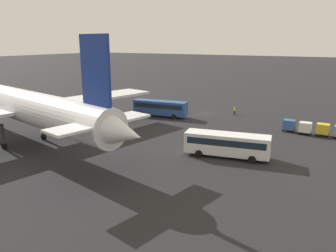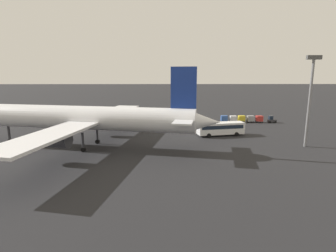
{
  "view_description": "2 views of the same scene",
  "coord_description": "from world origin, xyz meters",
  "px_view_note": "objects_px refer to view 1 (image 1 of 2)",
  "views": [
    {
      "loc": [
        -27.49,
        64.18,
        15.16
      ],
      "look_at": [
        -3.32,
        22.41,
        2.65
      ],
      "focal_mm": 35.0,
      "sensor_mm": 36.0,
      "label": 1
    },
    {
      "loc": [
        0.21,
        85.31,
        14.65
      ],
      "look_at": [
        -0.73,
        22.16,
        2.03
      ],
      "focal_mm": 28.0,
      "sensor_mm": 36.0,
      "label": 2
    }
  ],
  "objects_px": {
    "cargo_cart_white": "(305,127)",
    "shuttle_bus_far": "(227,143)",
    "shuttle_bus_near": "(160,107)",
    "cargo_cart_blue": "(289,125)",
    "cargo_cart_yellow": "(323,129)",
    "worker_person": "(235,111)",
    "airplane": "(16,104)"
  },
  "relations": [
    {
      "from": "shuttle_bus_far",
      "to": "cargo_cart_white",
      "type": "bearing_deg",
      "value": -124.72
    },
    {
      "from": "cargo_cart_white",
      "to": "cargo_cart_blue",
      "type": "height_order",
      "value": "same"
    },
    {
      "from": "shuttle_bus_near",
      "to": "cargo_cart_white",
      "type": "height_order",
      "value": "shuttle_bus_near"
    },
    {
      "from": "cargo_cart_white",
      "to": "airplane",
      "type": "bearing_deg",
      "value": 35.54
    },
    {
      "from": "cargo_cart_yellow",
      "to": "cargo_cart_white",
      "type": "xyz_separation_m",
      "value": [
        2.67,
        0.33,
        0.0
      ]
    },
    {
      "from": "airplane",
      "to": "cargo_cart_yellow",
      "type": "height_order",
      "value": "airplane"
    },
    {
      "from": "shuttle_bus_far",
      "to": "cargo_cart_blue",
      "type": "relative_size",
      "value": 5.62
    },
    {
      "from": "shuttle_bus_near",
      "to": "cargo_cart_yellow",
      "type": "xyz_separation_m",
      "value": [
        -30.74,
        -0.92,
        -0.77
      ]
    },
    {
      "from": "airplane",
      "to": "shuttle_bus_far",
      "type": "height_order",
      "value": "airplane"
    },
    {
      "from": "shuttle_bus_near",
      "to": "cargo_cart_yellow",
      "type": "relative_size",
      "value": 5.62
    },
    {
      "from": "worker_person",
      "to": "cargo_cart_white",
      "type": "relative_size",
      "value": 0.84
    },
    {
      "from": "shuttle_bus_far",
      "to": "worker_person",
      "type": "distance_m",
      "value": 26.92
    },
    {
      "from": "cargo_cart_white",
      "to": "shuttle_bus_near",
      "type": "bearing_deg",
      "value": 1.2
    },
    {
      "from": "shuttle_bus_near",
      "to": "shuttle_bus_far",
      "type": "distance_m",
      "value": 26.35
    },
    {
      "from": "shuttle_bus_far",
      "to": "worker_person",
      "type": "xyz_separation_m",
      "value": [
        7.71,
        -25.78,
        -1.05
      ]
    },
    {
      "from": "shuttle_bus_near",
      "to": "shuttle_bus_far",
      "type": "height_order",
      "value": "shuttle_bus_near"
    },
    {
      "from": "cargo_cart_white",
      "to": "shuttle_bus_far",
      "type": "bearing_deg",
      "value": 66.24
    },
    {
      "from": "airplane",
      "to": "cargo_cart_yellow",
      "type": "xyz_separation_m",
      "value": [
        -40.22,
        -27.15,
        -4.78
      ]
    },
    {
      "from": "cargo_cart_blue",
      "to": "shuttle_bus_near",
      "type": "bearing_deg",
      "value": 2.51
    },
    {
      "from": "airplane",
      "to": "cargo_cart_blue",
      "type": "height_order",
      "value": "airplane"
    },
    {
      "from": "shuttle_bus_near",
      "to": "cargo_cart_blue",
      "type": "relative_size",
      "value": 5.62
    },
    {
      "from": "airplane",
      "to": "shuttle_bus_far",
      "type": "distance_m",
      "value": 31.84
    },
    {
      "from": "airplane",
      "to": "cargo_cart_white",
      "type": "relative_size",
      "value": 26.6
    },
    {
      "from": "worker_person",
      "to": "cargo_cart_yellow",
      "type": "distance_m",
      "value": 19.76
    },
    {
      "from": "shuttle_bus_far",
      "to": "shuttle_bus_near",
      "type": "bearing_deg",
      "value": -49.7
    },
    {
      "from": "worker_person",
      "to": "cargo_cart_blue",
      "type": "distance_m",
      "value": 14.99
    },
    {
      "from": "cargo_cart_yellow",
      "to": "shuttle_bus_far",
      "type": "bearing_deg",
      "value": 59.67
    },
    {
      "from": "shuttle_bus_far",
      "to": "cargo_cart_blue",
      "type": "height_order",
      "value": "shuttle_bus_far"
    },
    {
      "from": "shuttle_bus_near",
      "to": "cargo_cart_white",
      "type": "distance_m",
      "value": 28.09
    },
    {
      "from": "shuttle_bus_far",
      "to": "cargo_cart_yellow",
      "type": "height_order",
      "value": "shuttle_bus_far"
    },
    {
      "from": "shuttle_bus_near",
      "to": "cargo_cart_blue",
      "type": "distance_m",
      "value": 25.44
    },
    {
      "from": "shuttle_bus_far",
      "to": "cargo_cart_blue",
      "type": "bearing_deg",
      "value": -116.37
    }
  ]
}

